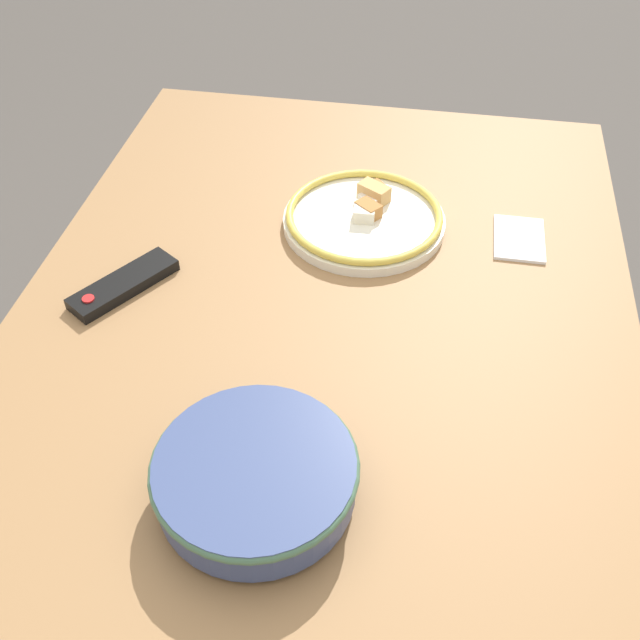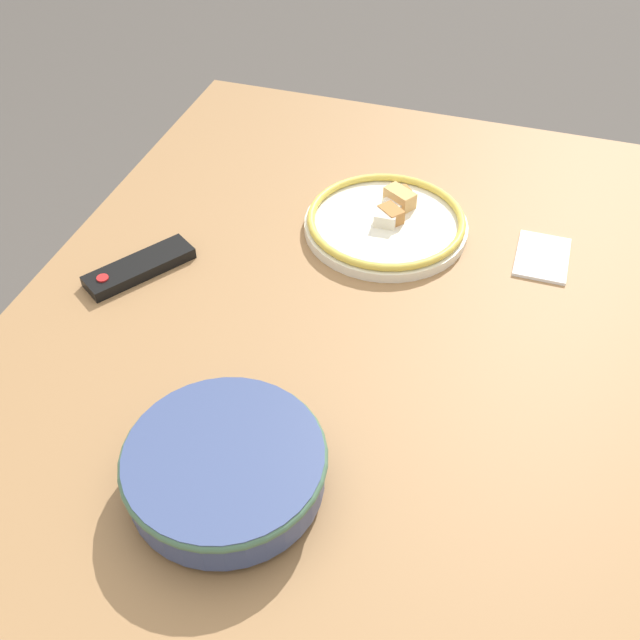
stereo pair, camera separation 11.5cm
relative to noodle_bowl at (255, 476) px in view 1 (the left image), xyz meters
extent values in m
plane|color=#4C4742|center=(0.28, -0.03, -0.78)|extent=(8.00, 8.00, 0.00)
cube|color=olive|center=(0.28, -0.03, -0.06)|extent=(1.57, 1.01, 0.04)
cylinder|color=olive|center=(0.99, -0.46, -0.43)|extent=(0.06, 0.06, 0.70)
cylinder|color=olive|center=(0.99, 0.41, -0.43)|extent=(0.06, 0.06, 0.70)
cylinder|color=#384775|center=(0.00, 0.00, -0.04)|extent=(0.11, 0.11, 0.01)
cylinder|color=#384775|center=(0.00, 0.00, 0.00)|extent=(0.25, 0.25, 0.06)
cylinder|color=#C67A33|center=(0.00, 0.00, 0.00)|extent=(0.23, 0.23, 0.05)
torus|color=#42664C|center=(0.00, 0.00, 0.02)|extent=(0.26, 0.26, 0.01)
cylinder|color=silver|center=(0.60, -0.06, -0.03)|extent=(0.30, 0.30, 0.02)
torus|color=gold|center=(0.60, -0.06, -0.02)|extent=(0.29, 0.29, 0.01)
cube|color=silver|center=(0.60, -0.06, -0.01)|extent=(0.05, 0.04, 0.02)
cube|color=#B2753D|center=(0.61, -0.07, -0.01)|extent=(0.05, 0.05, 0.03)
cube|color=silver|center=(0.64, -0.06, -0.02)|extent=(0.04, 0.04, 0.02)
cube|color=tan|center=(0.66, -0.07, -0.01)|extent=(0.06, 0.07, 0.03)
cube|color=#B2753D|center=(0.68, -0.07, -0.01)|extent=(0.05, 0.05, 0.02)
cube|color=black|center=(0.36, 0.31, -0.03)|extent=(0.19, 0.15, 0.02)
cylinder|color=red|center=(0.30, 0.35, -0.02)|extent=(0.02, 0.02, 0.00)
cube|color=white|center=(0.61, -0.35, -0.04)|extent=(0.13, 0.09, 0.01)
camera|label=1|loc=(-0.52, -0.17, 0.79)|focal=42.00mm
camera|label=2|loc=(-0.49, -0.28, 0.79)|focal=42.00mm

